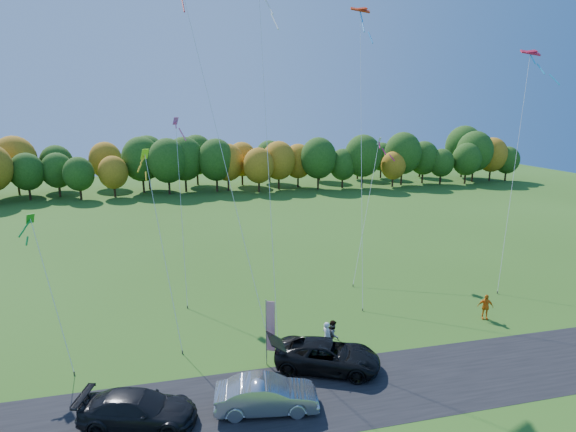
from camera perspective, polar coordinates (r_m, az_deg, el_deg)
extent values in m
plane|color=#2C5416|center=(28.05, 2.95, -16.93)|extent=(160.00, 160.00, 0.00)
cube|color=black|center=(24.84, 5.71, -21.40)|extent=(90.00, 6.00, 0.01)
imported|color=black|center=(26.25, 5.05, -17.22)|extent=(6.40, 4.80, 1.62)
imported|color=#98999C|center=(23.18, -2.75, -21.76)|extent=(5.13, 2.39, 1.63)
imported|color=black|center=(23.41, -18.50, -22.24)|extent=(5.72, 3.48, 1.55)
imported|color=silver|center=(27.73, 4.95, -15.07)|extent=(0.66, 0.81, 1.92)
imported|color=gray|center=(28.06, 5.75, -14.78)|extent=(1.06, 1.13, 1.86)
imported|color=orange|center=(34.36, 23.77, -10.50)|extent=(1.13, 0.79, 1.79)
cylinder|color=#999999|center=(25.95, -2.78, -14.56)|extent=(0.06, 0.06, 3.99)
cube|color=red|center=(25.71, -2.23, -13.83)|extent=(0.47, 0.23, 2.99)
cube|color=navy|center=(25.25, -2.27, -11.57)|extent=(0.46, 0.22, 0.78)
cylinder|color=#4C3F33|center=(29.87, -2.74, -14.68)|extent=(0.08, 0.08, 0.20)
cylinder|color=#4C3F33|center=(33.43, 9.46, -11.64)|extent=(0.08, 0.08, 0.20)
cube|color=red|center=(44.60, 9.15, 24.41)|extent=(3.54, 1.22, 1.33)
cylinder|color=#4C3F33|center=(29.26, -1.34, -15.31)|extent=(0.08, 0.08, 0.20)
cylinder|color=#4C3F33|center=(39.45, 25.05, -8.79)|extent=(0.08, 0.08, 0.20)
cube|color=red|center=(46.38, 28.42, 17.76)|extent=(3.30, 1.14, 1.25)
cylinder|color=#4C3F33|center=(28.55, -13.27, -16.47)|extent=(0.08, 0.08, 0.20)
cube|color=#B1FF1A|center=(30.06, -17.73, 7.50)|extent=(1.11, 1.11, 1.32)
cylinder|color=#4C3F33|center=(28.50, -25.52, -17.58)|extent=(0.08, 0.08, 0.20)
cube|color=#239819|center=(29.69, -29.91, -0.28)|extent=(0.97, 0.97, 1.14)
cylinder|color=#4C3F33|center=(37.55, 8.26, -8.72)|extent=(0.08, 0.08, 0.20)
cube|color=silver|center=(42.67, 11.51, 9.32)|extent=(1.12, 1.12, 1.33)
cylinder|color=#4C3F33|center=(34.20, -12.65, -11.20)|extent=(0.08, 0.08, 0.20)
cube|color=#CA43A3|center=(37.68, -14.09, 11.63)|extent=(1.01, 1.01, 1.20)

